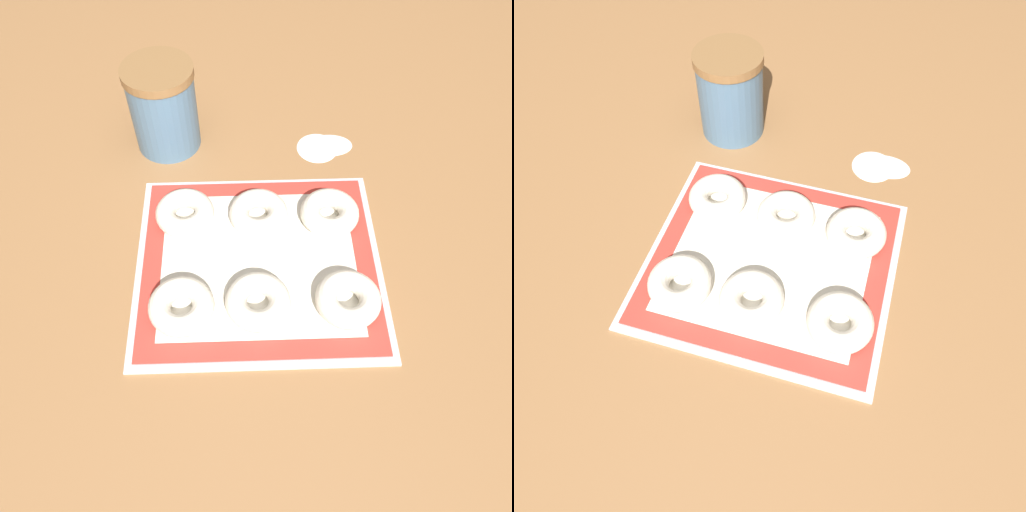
% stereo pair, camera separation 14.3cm
% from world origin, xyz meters
% --- Properties ---
extents(ground_plane, '(2.80, 2.80, 0.00)m').
position_xyz_m(ground_plane, '(0.00, 0.00, 0.00)').
color(ground_plane, olive).
extents(baking_tray, '(0.40, 0.37, 0.01)m').
position_xyz_m(baking_tray, '(0.02, -0.00, 0.00)').
color(baking_tray, silver).
rests_on(baking_tray, ground_plane).
extents(baking_mat, '(0.38, 0.34, 0.00)m').
position_xyz_m(baking_mat, '(0.02, -0.00, 0.01)').
color(baking_mat, red).
rests_on(baking_mat, baking_tray).
extents(bagel_front_left, '(0.10, 0.10, 0.03)m').
position_xyz_m(bagel_front_left, '(-0.10, -0.09, 0.03)').
color(bagel_front_left, silver).
rests_on(bagel_front_left, baking_mat).
extents(bagel_front_center, '(0.10, 0.10, 0.03)m').
position_xyz_m(bagel_front_center, '(0.01, -0.09, 0.03)').
color(bagel_front_center, silver).
rests_on(bagel_front_center, baking_mat).
extents(bagel_front_right, '(0.10, 0.10, 0.03)m').
position_xyz_m(bagel_front_right, '(0.15, -0.09, 0.03)').
color(bagel_front_right, silver).
rests_on(bagel_front_right, baking_mat).
extents(bagel_back_left, '(0.10, 0.10, 0.03)m').
position_xyz_m(bagel_back_left, '(-0.10, 0.09, 0.03)').
color(bagel_back_left, silver).
rests_on(bagel_back_left, baking_mat).
extents(bagel_back_center, '(0.10, 0.10, 0.03)m').
position_xyz_m(bagel_back_center, '(0.02, 0.09, 0.03)').
color(bagel_back_center, silver).
rests_on(bagel_back_center, baking_mat).
extents(bagel_back_right, '(0.10, 0.10, 0.03)m').
position_xyz_m(bagel_back_right, '(0.14, 0.08, 0.03)').
color(bagel_back_right, silver).
rests_on(bagel_back_right, baking_mat).
extents(flour_canister, '(0.13, 0.13, 0.17)m').
position_xyz_m(flour_canister, '(-0.15, 0.30, 0.08)').
color(flour_canister, slate).
rests_on(flour_canister, ground_plane).
extents(flour_patch_near, '(0.09, 0.06, 0.00)m').
position_xyz_m(flour_patch_near, '(0.17, 0.28, 0.00)').
color(flour_patch_near, white).
rests_on(flour_patch_near, ground_plane).
extents(flour_patch_far, '(0.08, 0.08, 0.00)m').
position_xyz_m(flour_patch_far, '(0.14, 0.27, 0.00)').
color(flour_patch_far, white).
rests_on(flour_patch_far, ground_plane).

